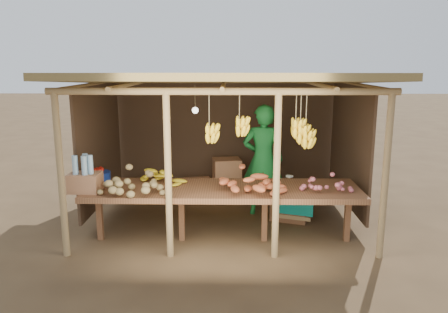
{
  "coord_description": "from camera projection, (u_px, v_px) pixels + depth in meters",
  "views": [
    {
      "loc": [
        0.1,
        -6.95,
        2.55
      ],
      "look_at": [
        0.0,
        0.0,
        1.05
      ],
      "focal_mm": 35.0,
      "sensor_mm": 36.0,
      "label": 1
    }
  ],
  "objects": [
    {
      "name": "potato_heap",
      "position": [
        131.0,
        179.0,
        5.99
      ],
      "size": [
        1.14,
        0.88,
        0.37
      ],
      "primitive_type": null,
      "rotation": [
        0.0,
        0.0,
        0.32
      ],
      "color": "olive",
      "rests_on": "counter"
    },
    {
      "name": "counter",
      "position": [
        223.0,
        192.0,
        6.25
      ],
      "size": [
        3.9,
        1.05,
        0.8
      ],
      "color": "brown",
      "rests_on": "ground"
    },
    {
      "name": "banana_pile",
      "position": [
        156.0,
        172.0,
        6.38
      ],
      "size": [
        0.73,
        0.53,
        0.35
      ],
      "primitive_type": null,
      "rotation": [
        0.0,
        0.0,
        -0.22
      ],
      "color": "yellow",
      "rests_on": "counter"
    },
    {
      "name": "vendor",
      "position": [
        263.0,
        160.0,
        7.34
      ],
      "size": [
        0.72,
        0.51,
        1.88
      ],
      "primitive_type": "imported",
      "rotation": [
        0.0,
        0.0,
        3.05
      ],
      "color": "#186D2B",
      "rests_on": "ground"
    },
    {
      "name": "tomato_basin",
      "position": [
        98.0,
        175.0,
        6.6
      ],
      "size": [
        0.37,
        0.37,
        0.19
      ],
      "rotation": [
        0.0,
        0.0,
        -0.33
      ],
      "color": "navy",
      "rests_on": "counter"
    },
    {
      "name": "tarp_crate",
      "position": [
        290.0,
        200.0,
        7.22
      ],
      "size": [
        0.79,
        0.74,
        0.77
      ],
      "color": "brown",
      "rests_on": "ground"
    },
    {
      "name": "ground",
      "position": [
        224.0,
        217.0,
        7.33
      ],
      "size": [
        60.0,
        60.0,
        0.0
      ],
      "primitive_type": "plane",
      "color": "brown",
      "rests_on": "ground"
    },
    {
      "name": "bottle_box",
      "position": [
        85.0,
        178.0,
        6.0
      ],
      "size": [
        0.43,
        0.34,
        0.52
      ],
      "color": "#A16B48",
      "rests_on": "counter"
    },
    {
      "name": "onion_heap",
      "position": [
        327.0,
        180.0,
        5.97
      ],
      "size": [
        0.76,
        0.51,
        0.35
      ],
      "primitive_type": null,
      "rotation": [
        0.0,
        0.0,
        0.11
      ],
      "color": "#C25E69",
      "rests_on": "counter"
    },
    {
      "name": "carton_stack",
      "position": [
        217.0,
        183.0,
        8.16
      ],
      "size": [
        1.11,
        0.49,
        0.79
      ],
      "color": "#A16B48",
      "rests_on": "ground"
    },
    {
      "name": "burlap_sacks",
      "position": [
        148.0,
        188.0,
        8.26
      ],
      "size": [
        0.72,
        0.38,
        0.51
      ],
      "color": "#453020",
      "rests_on": "ground"
    },
    {
      "name": "sweet_potato_heap",
      "position": [
        246.0,
        179.0,
        5.99
      ],
      "size": [
        1.06,
        0.67,
        0.36
      ],
      "primitive_type": null,
      "rotation": [
        0.0,
        0.0,
        -0.05
      ],
      "color": "#B6542E",
      "rests_on": "counter"
    },
    {
      "name": "stall_structure",
      "position": [
        227.0,
        103.0,
        6.97
      ],
      "size": [
        4.7,
        3.5,
        2.43
      ],
      "color": "#A28153",
      "rests_on": "ground"
    }
  ]
}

